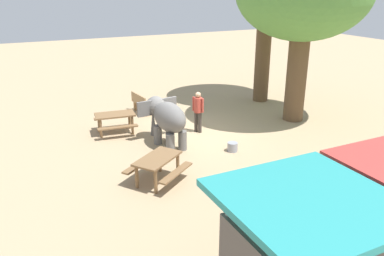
# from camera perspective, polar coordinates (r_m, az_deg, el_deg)

# --- Properties ---
(ground_plane) EXTENTS (60.00, 60.00, 0.00)m
(ground_plane) POSITION_cam_1_polar(r_m,az_deg,el_deg) (15.14, -0.33, -0.81)
(ground_plane) COLOR tan
(elephant) EXTENTS (1.58, 2.36, 1.63)m
(elephant) POSITION_cam_1_polar(r_m,az_deg,el_deg) (13.80, -3.79, 1.60)
(elephant) COLOR slate
(elephant) RESTS_ON ground_plane
(person_handler) EXTENTS (0.32, 0.46, 1.62)m
(person_handler) POSITION_cam_1_polar(r_m,az_deg,el_deg) (14.99, 0.89, 2.81)
(person_handler) COLOR #3F3833
(person_handler) RESTS_ON ground_plane
(wooden_bench) EXTENTS (0.55, 1.44, 0.88)m
(wooden_bench) POSITION_cam_1_polar(r_m,az_deg,el_deg) (17.56, -7.51, 3.64)
(wooden_bench) COLOR #9E7A51
(wooden_bench) RESTS_ON ground_plane
(picnic_table_near) EXTENTS (2.08, 2.08, 0.78)m
(picnic_table_near) POSITION_cam_1_polar(r_m,az_deg,el_deg) (11.34, -5.06, -5.21)
(picnic_table_near) COLOR brown
(picnic_table_near) RESTS_ON ground_plane
(picnic_table_far) EXTENTS (1.67, 1.65, 0.78)m
(picnic_table_far) POSITION_cam_1_polar(r_m,az_deg,el_deg) (15.31, -11.20, 1.36)
(picnic_table_far) COLOR brown
(picnic_table_far) RESTS_ON ground_plane
(feed_bucket) EXTENTS (0.36, 0.36, 0.32)m
(feed_bucket) POSITION_cam_1_polar(r_m,az_deg,el_deg) (13.58, 5.96, -2.77)
(feed_bucket) COLOR gray
(feed_bucket) RESTS_ON ground_plane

